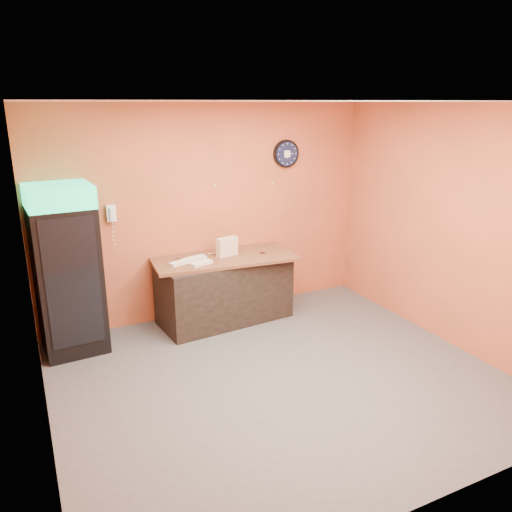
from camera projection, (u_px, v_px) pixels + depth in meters
floor at (279, 378)px, 5.28m from camera, size 4.50×4.50×0.00m
back_wall at (208, 212)px, 6.59m from camera, size 4.50×0.02×2.80m
left_wall at (30, 287)px, 3.93m from camera, size 0.02×4.00×2.80m
right_wall at (450, 227)px, 5.81m from camera, size 0.02×4.00×2.80m
ceiling at (283, 101)px, 4.46m from camera, size 4.50×4.00×0.02m
beverage_cooler at (67, 273)px, 5.61m from camera, size 0.72×0.73×1.95m
prep_counter at (225, 290)px, 6.58m from camera, size 1.75×0.90×0.85m
wall_clock at (286, 154)px, 6.83m from camera, size 0.38×0.06×0.38m
wall_phone at (111, 213)px, 5.99m from camera, size 0.11×0.10×0.20m
butcher_paper at (224, 258)px, 6.45m from camera, size 1.89×0.97×0.04m
sub_roll_stack at (227, 247)px, 6.44m from camera, size 0.30×0.17×0.24m
wrapped_sandwich_left at (180, 263)px, 6.12m from camera, size 0.28×0.19×0.04m
wrapped_sandwich_mid at (201, 263)px, 6.11m from camera, size 0.30×0.19×0.04m
wrapped_sandwich_right at (195, 259)px, 6.28m from camera, size 0.31×0.18×0.04m
kitchen_tool at (217, 252)px, 6.55m from camera, size 0.05×0.05×0.05m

